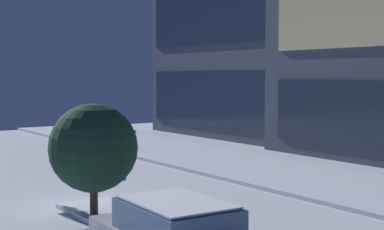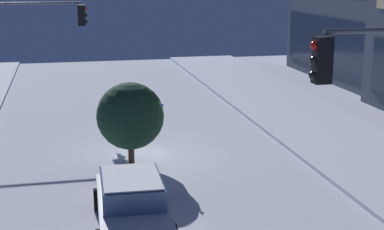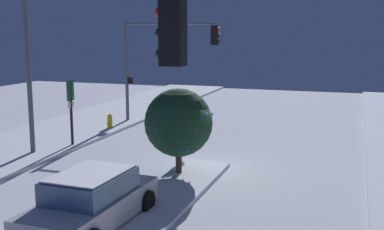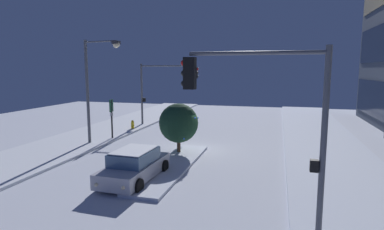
% 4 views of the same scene
% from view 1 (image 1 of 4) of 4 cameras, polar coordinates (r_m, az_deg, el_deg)
% --- Properties ---
extents(ground, '(52.00, 52.00, 0.00)m').
position_cam_1_polar(ground, '(16.97, -9.52, -9.40)').
color(ground, silver).
extents(curb_strip_far, '(52.00, 5.20, 0.14)m').
position_cam_1_polar(curb_strip_far, '(21.89, 11.38, -6.22)').
color(curb_strip_far, silver).
rests_on(curb_strip_far, ground).
extents(decorated_tree_median, '(2.46, 2.41, 3.15)m').
position_cam_1_polar(decorated_tree_median, '(15.77, -9.74, -3.24)').
color(decorated_tree_median, '#473323').
rests_on(decorated_tree_median, ground).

